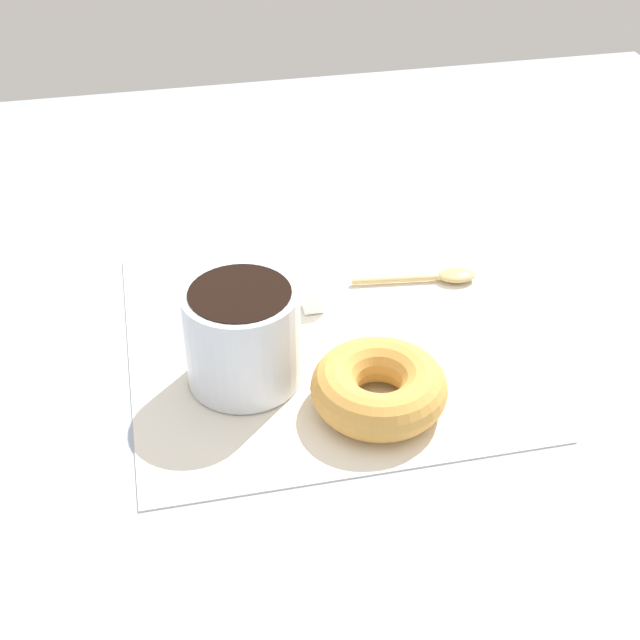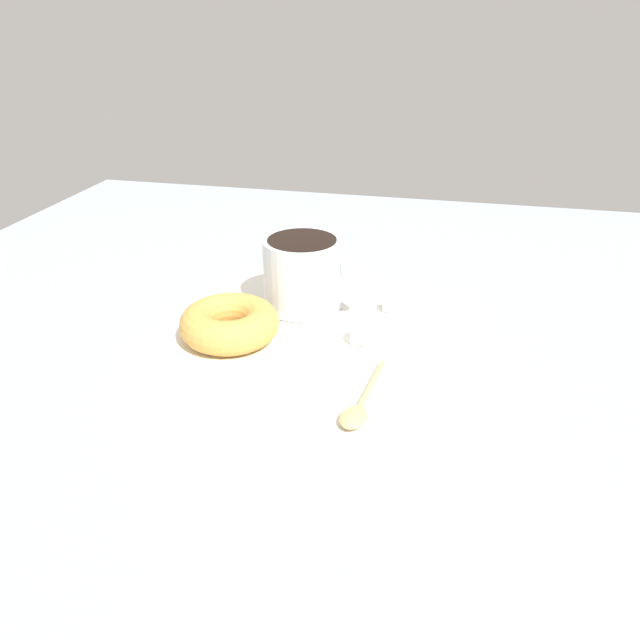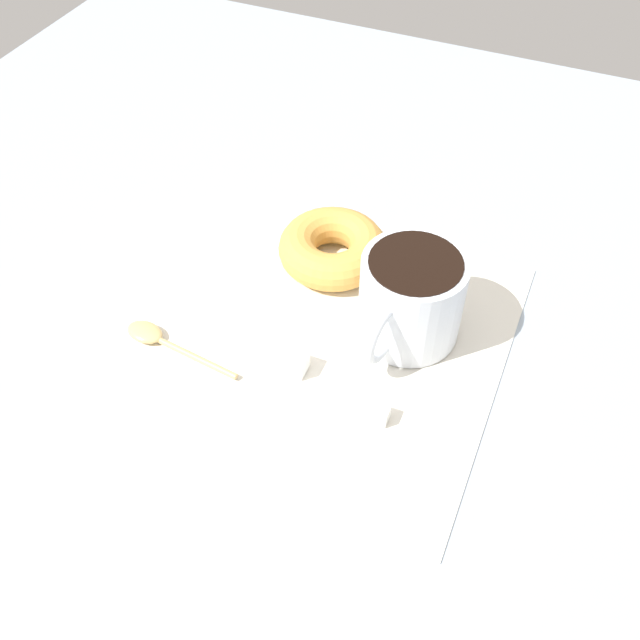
{
  "view_description": "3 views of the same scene",
  "coord_description": "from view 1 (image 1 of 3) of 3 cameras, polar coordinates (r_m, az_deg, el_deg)",
  "views": [
    {
      "loc": [
        60.95,
        -15.01,
        47.96
      ],
      "look_at": [
        0.62,
        -2.17,
        2.3
      ],
      "focal_mm": 50.0,
      "sensor_mm": 36.0,
      "label": 1
    },
    {
      "loc": [
        -12.95,
        57.06,
        33.33
      ],
      "look_at": [
        0.62,
        -2.17,
        2.3
      ],
      "focal_mm": 35.0,
      "sensor_mm": 36.0,
      "label": 2
    },
    {
      "loc": [
        -39.01,
        -19.15,
        49.9
      ],
      "look_at": [
        0.62,
        -2.17,
        2.3
      ],
      "focal_mm": 40.0,
      "sensor_mm": 36.0,
      "label": 3
    }
  ],
  "objects": [
    {
      "name": "sugar_cube_extra",
      "position": [
        0.82,
        -6.65,
        1.23
      ],
      "size": [
        1.4,
        1.4,
        1.4
      ],
      "primitive_type": "cube",
      "color": "white",
      "rests_on": "napkin"
    },
    {
      "name": "spoon",
      "position": [
        0.86,
        7.76,
        2.8
      ],
      "size": [
        2.9,
        12.03,
        0.9
      ],
      "color": "#D8B772",
      "rests_on": "napkin"
    },
    {
      "name": "ground_plane",
      "position": [
        0.8,
        1.43,
        -1.45
      ],
      "size": [
        120.0,
        120.0,
        2.0
      ],
      "primitive_type": "cube",
      "color": "#99A8B7"
    },
    {
      "name": "donut",
      "position": [
        0.7,
        3.79,
        -4.33
      ],
      "size": [
        10.82,
        10.82,
        3.75
      ],
      "primitive_type": "torus",
      "color": "gold",
      "rests_on": "napkin"
    },
    {
      "name": "coffee_cup",
      "position": [
        0.72,
        -4.99,
        -0.84
      ],
      "size": [
        12.56,
        9.32,
        8.52
      ],
      "color": "silver",
      "rests_on": "napkin"
    },
    {
      "name": "napkin",
      "position": [
        0.78,
        -0.0,
        -1.27
      ],
      "size": [
        33.08,
        33.08,
        0.3
      ],
      "primitive_type": "cube",
      "rotation": [
        0.0,
        0.0,
        -0.0
      ],
      "color": "white",
      "rests_on": "ground_plane"
    },
    {
      "name": "sugar_cube",
      "position": [
        0.81,
        -0.47,
        1.31
      ],
      "size": [
        1.87,
        1.87,
        1.87
      ],
      "primitive_type": "cube",
      "color": "white",
      "rests_on": "napkin"
    }
  ]
}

